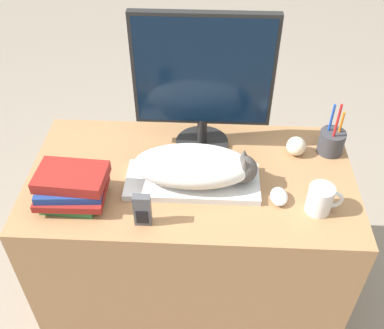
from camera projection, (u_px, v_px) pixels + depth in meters
name	position (u px, v px, depth m)	size (l,w,h in m)	color
desk	(191.00, 241.00, 1.81)	(1.14, 0.61, 0.72)	#9E7047
keyboard	(193.00, 182.00, 1.52)	(0.45, 0.18, 0.02)	silver
cat	(197.00, 166.00, 1.47)	(0.41, 0.19, 0.12)	white
monitor	(203.00, 78.00, 1.50)	(0.48, 0.20, 0.52)	black
computer_mouse	(279.00, 196.00, 1.46)	(0.06, 0.08, 0.04)	silver
coffee_mug	(321.00, 199.00, 1.41)	(0.11, 0.08, 0.10)	silver
pen_cup	(331.00, 141.00, 1.63)	(0.09, 0.09, 0.22)	#38383D
baseball	(296.00, 146.00, 1.63)	(0.07, 0.07, 0.07)	beige
phone	(142.00, 210.00, 1.36)	(0.05, 0.03, 0.12)	#4C4C51
book_stack	(72.00, 187.00, 1.43)	(0.23, 0.17, 0.12)	#2D6B38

